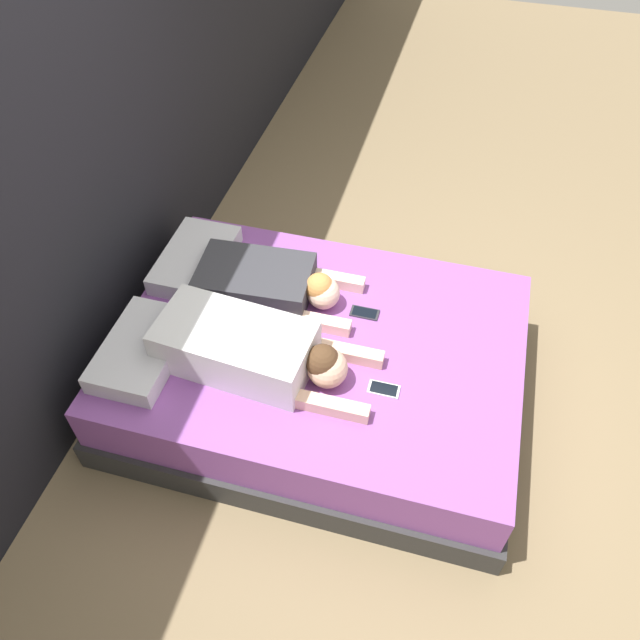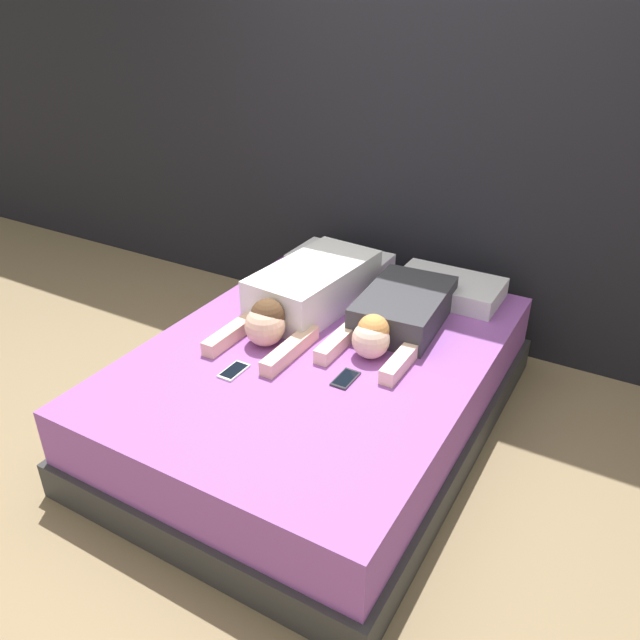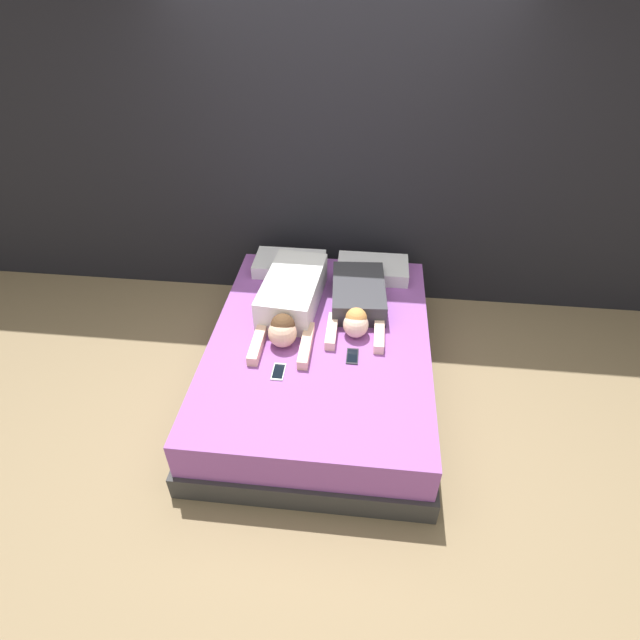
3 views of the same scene
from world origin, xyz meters
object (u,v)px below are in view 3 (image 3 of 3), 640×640
Objects in this scene: cell_phone_left at (278,372)px; cell_phone_right at (352,356)px; person_right at (358,300)px; bed at (320,361)px; pillow_head_right at (372,269)px; person_left at (291,298)px; pillow_head_left at (290,264)px.

cell_phone_left and cell_phone_right have the same top height.
person_right is at bearing 56.85° from cell_phone_left.
bed is 3.71× the size of pillow_head_right.
bed is 0.51m from person_left.
bed is at bearing 142.30° from cell_phone_right.
bed is 3.71× the size of pillow_head_left.
pillow_head_right reaches higher than cell_phone_left.
pillow_head_left is 3.76× the size of cell_phone_left.
cell_phone_right is at bearing -95.94° from pillow_head_right.
pillow_head_right is at bearing 43.44° from person_left.
cell_phone_left is at bearing -120.88° from bed.
pillow_head_left is 0.57m from person_left.
cell_phone_right is at bearing 23.08° from cell_phone_left.
cell_phone_right is at bearing -37.70° from bed.
pillow_head_right is 0.64× the size of person_right.
pillow_head_right is (0.69, 0.00, 0.00)m from pillow_head_left.
cell_phone_left is at bearing -88.56° from person_left.
person_right is at bearing 54.46° from bed.
person_left is at bearing 136.59° from cell_phone_right.
cell_phone_right is at bearing -60.20° from pillow_head_left.
bed is at bearing -112.45° from pillow_head_right.
person_right is (0.59, -0.49, 0.03)m from pillow_head_left.
pillow_head_left is 3.76× the size of cell_phone_right.
cell_phone_left is (0.02, -0.66, -0.11)m from person_left.
pillow_head_left is 1.18m from cell_phone_right.
pillow_head_left reaches higher than cell_phone_right.
person_left reaches higher than pillow_head_right.
bed is at bearing 59.12° from cell_phone_left.
person_right is 5.86× the size of cell_phone_right.
person_left is at bearing 131.91° from bed.
person_left is 0.67m from cell_phone_left.
cell_phone_left is at bearing -123.15° from person_right.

